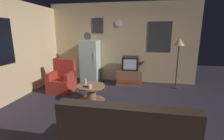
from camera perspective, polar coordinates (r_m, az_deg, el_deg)
The scene contains 13 objects.
ground_plane at distance 3.91m, azimuth -1.90°, elevation -13.79°, with size 12.00×12.00×0.00m, color #2D2833.
wall_with_art at distance 5.92m, azimuth 3.25°, elevation 9.39°, with size 5.20×0.12×2.77m.
wall_left_with_window at distance 4.77m, azimuth -33.65°, elevation 5.31°, with size 0.12×5.20×2.60m.
fridge at distance 5.85m, azimuth -7.58°, elevation 3.00°, with size 0.60×0.62×1.77m.
tv_stand at distance 5.62m, azimuth 6.09°, elevation -2.47°, with size 0.84×0.53×0.54m.
crt_tv at distance 5.50m, azimuth 6.48°, elevation 2.42°, with size 0.54×0.51×0.44m.
standing_lamp at distance 5.48m, azimuth 22.44°, elevation 7.82°, with size 0.32×0.32×1.59m.
coffee_table at distance 4.29m, azimuth -7.30°, elevation -8.16°, with size 0.72×0.72×0.44m.
wine_glass at distance 4.33m, azimuth -9.29°, elevation -3.89°, with size 0.05×0.05×0.15m, color silver.
mug_ceramic_white at distance 3.98m, azimuth -7.74°, elevation -5.80°, with size 0.08×0.08×0.09m, color silver.
remote_control at distance 4.12m, azimuth -9.16°, elevation -5.71°, with size 0.15×0.04×0.02m, color black.
armchair at distance 5.20m, azimuth -17.03°, elevation -3.46°, with size 0.68×0.68×0.96m.
couch at distance 2.47m, azimuth 5.05°, elevation -23.09°, with size 1.70×0.80×0.92m.
Camera 1 is at (0.76, -3.41, 1.77)m, focal length 26.08 mm.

